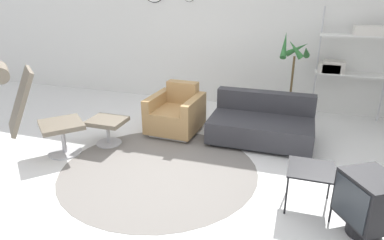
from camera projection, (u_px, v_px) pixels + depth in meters
ground_plane at (172, 166)px, 4.33m from camera, size 12.00×12.00×0.00m
wall_back at (224, 29)px, 6.25m from camera, size 12.00×0.09×2.80m
round_rug at (159, 169)px, 4.25m from camera, size 2.43×2.43×0.01m
lounge_chair at (31, 105)px, 4.26m from camera, size 1.01×1.03×1.29m
ottoman at (107, 125)px, 4.85m from camera, size 0.50×0.43×0.38m
armchair_red at (176, 114)px, 5.29m from camera, size 0.77×0.83×0.73m
couch_low at (262, 125)px, 5.00m from camera, size 1.46×0.90×0.66m
side_table at (311, 172)px, 3.41m from camera, size 0.46×0.46×0.44m
crt_television at (369, 203)px, 3.03m from camera, size 0.61×0.63×0.59m
potted_plant at (290, 93)px, 5.64m from camera, size 0.45×0.44×1.48m
shelf_unit at (347, 55)px, 5.46m from camera, size 1.12×0.28×1.84m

